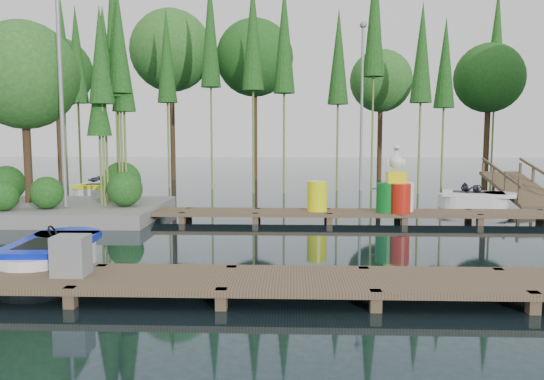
{
  "coord_description": "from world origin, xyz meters",
  "views": [
    {
      "loc": [
        0.98,
        -12.31,
        2.45
      ],
      "look_at": [
        0.5,
        0.5,
        1.1
      ],
      "focal_mm": 35.0,
      "sensor_mm": 36.0,
      "label": 1
    }
  ],
  "objects_px": {
    "boat_yellow_far": "(105,191)",
    "utility_cabinet": "(71,255)",
    "boat_blue": "(52,257)",
    "island": "(47,110)",
    "drum_cluster": "(397,193)",
    "yellow_barrel": "(317,196)"
  },
  "relations": [
    {
      "from": "boat_yellow_far",
      "to": "utility_cabinet",
      "type": "relative_size",
      "value": 4.36
    },
    {
      "from": "boat_blue",
      "to": "utility_cabinet",
      "type": "distance_m",
      "value": 1.66
    },
    {
      "from": "boat_yellow_far",
      "to": "island",
      "type": "bearing_deg",
      "value": -69.66
    },
    {
      "from": "drum_cluster",
      "to": "boat_blue",
      "type": "bearing_deg",
      "value": -142.51
    },
    {
      "from": "yellow_barrel",
      "to": "drum_cluster",
      "type": "height_order",
      "value": "drum_cluster"
    },
    {
      "from": "yellow_barrel",
      "to": "boat_blue",
      "type": "bearing_deg",
      "value": -131.46
    },
    {
      "from": "island",
      "to": "utility_cabinet",
      "type": "distance_m",
      "value": 9.09
    },
    {
      "from": "boat_blue",
      "to": "island",
      "type": "bearing_deg",
      "value": 112.09
    },
    {
      "from": "boat_yellow_far",
      "to": "drum_cluster",
      "type": "distance_m",
      "value": 11.32
    },
    {
      "from": "boat_yellow_far",
      "to": "utility_cabinet",
      "type": "height_order",
      "value": "boat_yellow_far"
    },
    {
      "from": "island",
      "to": "yellow_barrel",
      "type": "bearing_deg",
      "value": -5.65
    },
    {
      "from": "boat_blue",
      "to": "utility_cabinet",
      "type": "height_order",
      "value": "utility_cabinet"
    },
    {
      "from": "boat_blue",
      "to": "boat_yellow_far",
      "type": "xyz_separation_m",
      "value": [
        -2.84,
        10.74,
        0.02
      ]
    },
    {
      "from": "boat_blue",
      "to": "boat_yellow_far",
      "type": "relative_size",
      "value": 1.02
    },
    {
      "from": "island",
      "to": "boat_yellow_far",
      "type": "xyz_separation_m",
      "value": [
        0.15,
        4.28,
        -2.9
      ]
    },
    {
      "from": "boat_blue",
      "to": "utility_cabinet",
      "type": "xyz_separation_m",
      "value": [
        0.93,
        -1.33,
        0.35
      ]
    },
    {
      "from": "boat_yellow_far",
      "to": "drum_cluster",
      "type": "relative_size",
      "value": 1.44
    },
    {
      "from": "island",
      "to": "yellow_barrel",
      "type": "xyz_separation_m",
      "value": [
        7.99,
        -0.79,
        -2.46
      ]
    },
    {
      "from": "yellow_barrel",
      "to": "island",
      "type": "bearing_deg",
      "value": 174.35
    },
    {
      "from": "island",
      "to": "yellow_barrel",
      "type": "height_order",
      "value": "island"
    },
    {
      "from": "boat_yellow_far",
      "to": "utility_cabinet",
      "type": "xyz_separation_m",
      "value": [
        3.77,
        -12.07,
        0.33
      ]
    },
    {
      "from": "boat_blue",
      "to": "yellow_barrel",
      "type": "relative_size",
      "value": 3.24
    }
  ]
}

